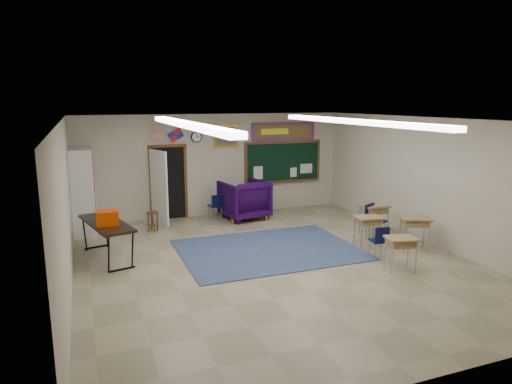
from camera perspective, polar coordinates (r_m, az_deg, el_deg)
name	(u,v)px	position (r m, az deg, el deg)	size (l,w,h in m)	color
floor	(274,262)	(9.81, 2.30, -8.78)	(9.00, 9.00, 0.00)	gray
back_wall	(215,165)	(13.59, -5.14, 3.37)	(8.00, 0.04, 3.00)	#B6AA94
front_wall	(428,266)	(5.70, 20.73, -8.63)	(8.00, 0.04, 3.00)	#B6AA94
left_wall	(65,210)	(8.67, -22.72, -2.04)	(0.04, 9.00, 3.00)	#B6AA94
right_wall	(430,181)	(11.56, 20.92, 1.26)	(0.04, 9.00, 3.00)	#B6AA94
ceiling	(275,120)	(9.22, 2.45, 9.00)	(8.00, 9.00, 0.04)	silver
area_rug	(269,250)	(10.58, 1.59, -7.21)	(4.00, 3.00, 0.02)	#394A6C
fluorescent_strips	(275,123)	(9.22, 2.45, 8.63)	(3.86, 6.00, 0.10)	white
doorway	(166,184)	(13.19, -11.22, 1.01)	(1.10, 0.89, 2.16)	black
chalkboard	(283,163)	(14.31, 3.42, 3.65)	(2.55, 0.14, 1.30)	#583419
bulletin_board	(284,131)	(14.22, 3.46, 7.60)	(2.10, 0.05, 0.55)	red
framed_art_print	(226,136)	(13.57, -3.73, 6.99)	(0.75, 0.05, 0.65)	#A1771F
wall_clock	(196,137)	(13.33, -7.46, 6.84)	(0.32, 0.05, 0.32)	black
wall_flags	(167,133)	(13.12, -11.08, 7.23)	(1.16, 0.06, 0.70)	red
storage_cabinet	(83,191)	(12.52, -20.84, 0.11)	(0.59, 1.25, 2.20)	silver
wingback_armchair	(244,200)	(13.22, -1.50, -0.95)	(1.20, 1.23, 1.12)	#1C042F
student_chair_reading	(215,206)	(13.27, -5.14, -1.81)	(0.37, 0.37, 0.73)	black
student_chair_desk_a	(378,241)	(10.35, 15.06, -5.99)	(0.36, 0.36, 0.72)	black
student_chair_desk_b	(376,222)	(11.65, 14.75, -3.65)	(0.44, 0.44, 0.87)	black
student_desk_front_left	(368,230)	(11.00, 13.80, -4.64)	(0.66, 0.52, 0.73)	olive
student_desk_front_right	(374,219)	(11.90, 14.50, -3.24)	(0.69, 0.53, 0.81)	olive
student_desk_back_left	(400,253)	(9.63, 17.60, -7.23)	(0.68, 0.57, 0.71)	olive
student_desk_back_right	(415,232)	(11.05, 19.22, -4.73)	(0.79, 0.70, 0.78)	olive
folding_table	(107,239)	(10.41, -18.12, -5.57)	(1.12, 2.08, 1.13)	black
wooden_stool	(153,222)	(12.23, -12.78, -3.63)	(0.30, 0.30, 0.53)	#523218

